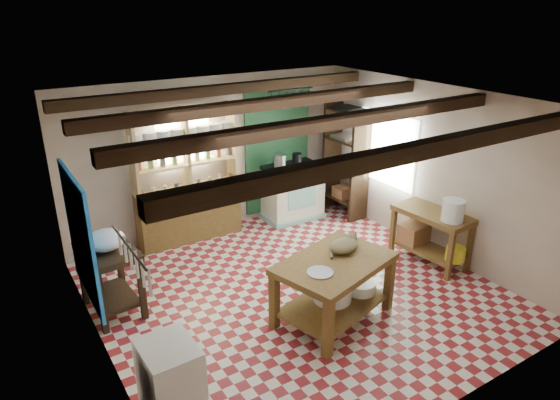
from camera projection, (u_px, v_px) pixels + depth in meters
floor at (296, 293)px, 6.81m from camera, size 5.00×5.00×0.02m
ceiling at (299, 102)px, 5.83m from camera, size 5.00×5.00×0.02m
wall_back at (213, 156)px, 8.27m from camera, size 5.00×0.04×2.60m
wall_front at (458, 297)px, 4.36m from camera, size 5.00×0.04×2.60m
wall_left at (94, 254)px, 5.08m from camera, size 0.04×5.00×2.60m
wall_right at (433, 171)px, 7.56m from camera, size 0.04×5.00×2.60m
ceiling_beams at (298, 112)px, 5.87m from camera, size 5.00×3.80×0.15m
blue_wall_patch at (81, 238)px, 5.87m from camera, size 0.04×1.40×1.60m
green_wall_patch at (277, 148)px, 8.89m from camera, size 1.30×0.04×2.30m
window_back at (183, 137)px, 7.86m from camera, size 0.90×0.02×0.80m
window_right at (387, 149)px, 8.29m from camera, size 0.02×1.30×1.20m
utensil_rail at (130, 260)px, 3.99m from camera, size 0.06×0.90×0.28m
pot_rack at (291, 99)px, 8.21m from camera, size 0.86×0.12×0.36m
shelving_unit at (187, 176)px, 7.93m from camera, size 1.70×0.34×2.20m
tall_rack at (346, 162)px, 8.97m from camera, size 0.40×0.86×2.00m
work_table at (334, 289)px, 6.13m from camera, size 1.62×1.29×0.80m
stove at (292, 192)px, 8.98m from camera, size 1.04×0.72×0.99m
prep_table at (111, 280)px, 6.24m from camera, size 0.66×0.92×0.89m
white_cabinet at (171, 385)px, 4.58m from camera, size 0.49×0.58×0.86m
right_counter at (430, 237)px, 7.45m from camera, size 0.66×1.19×0.82m
cat at (344, 246)px, 6.15m from camera, size 0.48×0.43×0.18m
steel_tray at (320, 272)px, 5.70m from camera, size 0.38×0.38×0.02m
basin_large at (332, 294)px, 6.23m from camera, size 0.59×0.59×0.17m
basin_small at (360, 286)px, 6.42m from camera, size 0.49×0.49×0.14m
kettle_left at (280, 161)px, 8.63m from camera, size 0.22×0.22×0.24m
kettle_right at (297, 159)px, 8.80m from camera, size 0.17×0.17×0.21m
enamel_bowl at (105, 240)px, 6.03m from camera, size 0.51×0.51×0.24m
white_bucket at (453, 211)px, 6.95m from camera, size 0.33×0.33×0.31m
wicker_basket at (414, 233)px, 7.69m from camera, size 0.44×0.37×0.29m
yellow_tub at (455, 254)px, 7.15m from camera, size 0.30×0.30×0.20m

